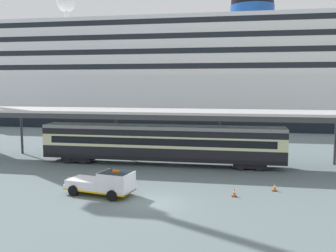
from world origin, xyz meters
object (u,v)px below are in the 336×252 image
object	(u,v)px
train_carriage	(161,143)
service_truck	(105,183)
traffic_cone_far	(125,175)
cruise_ship	(252,77)
traffic_cone_near	(234,192)
traffic_cone_mid	(275,187)

from	to	relation	value
train_carriage	service_truck	bearing A→B (deg)	-100.25
traffic_cone_far	cruise_ship	bearing A→B (deg)	75.36
traffic_cone_near	traffic_cone_far	world-z (taller)	traffic_cone_near
train_carriage	service_truck	size ratio (longest dim) A/B	4.54
service_truck	cruise_ship	bearing A→B (deg)	76.74
traffic_cone_mid	traffic_cone_far	xyz separation A→B (m)	(-12.69, 1.74, -0.02)
service_truck	traffic_cone_far	bearing A→B (deg)	90.34
train_carriage	traffic_cone_far	distance (m)	6.64
cruise_ship	service_truck	distance (m)	56.74
cruise_ship	service_truck	xyz separation A→B (m)	(-12.86, -54.55, -8.89)
cruise_ship	traffic_cone_far	size ratio (longest dim) A/B	241.10
cruise_ship	train_carriage	size ratio (longest dim) A/B	5.91
train_carriage	traffic_cone_mid	distance (m)	13.30
cruise_ship	traffic_cone_near	bearing A→B (deg)	-93.56
train_carriage	traffic_cone_mid	bearing A→B (deg)	-36.00
service_truck	traffic_cone_near	xyz separation A→B (m)	(9.55, 1.41, -0.67)
service_truck	traffic_cone_mid	size ratio (longest dim) A/B	8.53
service_truck	traffic_cone_far	size ratio (longest dim) A/B	9.00
traffic_cone_mid	traffic_cone_far	size ratio (longest dim) A/B	1.06
traffic_cone_mid	traffic_cone_far	bearing A→B (deg)	172.18
cruise_ship	train_carriage	distance (m)	45.32
traffic_cone_near	traffic_cone_far	distance (m)	10.31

